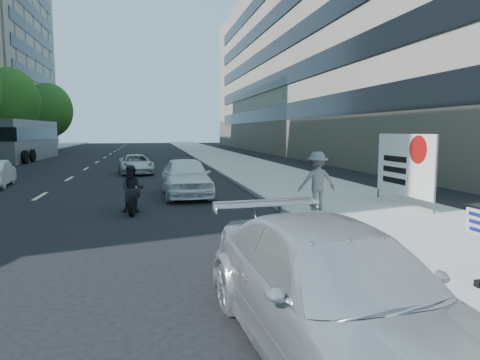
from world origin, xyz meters
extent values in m
plane|color=black|center=(0.00, 0.00, 0.00)|extent=(160.00, 160.00, 0.00)
cube|color=#9C9A92|center=(4.00, 20.00, 0.07)|extent=(5.00, 120.00, 0.15)
cube|color=gray|center=(17.00, 32.00, 10.00)|extent=(14.00, 70.00, 20.00)
cylinder|color=#382616|center=(-13.70, 30.00, 1.49)|extent=(0.30, 0.30, 2.97)
ellipsoid|color=#1A4F15|center=(-13.70, 30.00, 4.89)|extent=(4.80, 4.80, 5.52)
cylinder|color=#382616|center=(-13.70, 44.00, 1.31)|extent=(0.30, 0.30, 2.62)
ellipsoid|color=#1A4F15|center=(-13.70, 44.00, 4.79)|extent=(5.40, 5.40, 6.21)
cube|color=white|center=(2.61, -3.41, 1.01)|extent=(0.03, 0.55, 0.40)
imported|color=slate|center=(2.30, 2.48, 1.00)|extent=(1.13, 0.68, 1.70)
cylinder|color=#4C4C4C|center=(5.32, 1.31, 1.25)|extent=(0.06, 0.06, 2.20)
cylinder|color=#4C4C4C|center=(5.32, 4.31, 1.25)|extent=(0.06, 0.06, 2.20)
cube|color=white|center=(5.30, 2.81, 1.40)|extent=(0.04, 3.00, 1.90)
cylinder|color=#A50C0C|center=(5.28, 2.11, 1.90)|extent=(0.01, 0.84, 0.84)
cube|color=black|center=(5.28, 3.31, 1.55)|extent=(0.01, 1.30, 0.18)
cube|color=black|center=(5.28, 3.31, 1.20)|extent=(0.01, 1.30, 0.18)
cube|color=black|center=(5.28, 3.31, 0.85)|extent=(0.01, 1.30, 0.18)
imported|color=silver|center=(-0.50, -4.95, 0.71)|extent=(2.32, 4.99, 1.41)
imported|color=white|center=(-1.11, 7.00, 0.73)|extent=(1.79, 4.30, 1.46)
imported|color=silver|center=(-3.24, 16.08, 0.54)|extent=(2.25, 4.10, 1.09)
cylinder|color=black|center=(-2.97, 3.40, 0.32)|extent=(0.21, 0.65, 0.64)
cylinder|color=black|center=(-2.97, 4.80, 0.32)|extent=(0.21, 0.65, 0.64)
cube|color=black|center=(-2.97, 4.10, 0.55)|extent=(0.41, 1.22, 0.35)
imported|color=black|center=(-2.97, 4.00, 0.71)|extent=(0.76, 0.63, 1.42)
cube|color=slate|center=(-12.74, 29.78, 1.65)|extent=(3.00, 12.09, 3.30)
cube|color=black|center=(-14.01, 29.78, 2.20)|extent=(0.54, 11.49, 1.00)
cube|color=black|center=(-11.47, 29.78, 2.20)|extent=(0.54, 11.49, 1.00)
cylinder|color=black|center=(-11.49, 25.28, 0.50)|extent=(0.29, 1.01, 1.00)
cylinder|color=black|center=(-11.49, 27.28, 0.50)|extent=(0.29, 1.01, 1.00)
cylinder|color=black|center=(-13.99, 33.28, 0.50)|extent=(0.29, 1.01, 1.00)
cylinder|color=black|center=(-11.49, 33.28, 0.50)|extent=(0.29, 1.01, 1.00)
cylinder|color=black|center=(-13.99, 34.78, 0.50)|extent=(0.29, 1.01, 1.00)
cylinder|color=black|center=(-11.49, 34.78, 0.50)|extent=(0.29, 1.01, 1.00)
camera|label=1|loc=(-2.43, -9.08, 2.45)|focal=32.00mm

